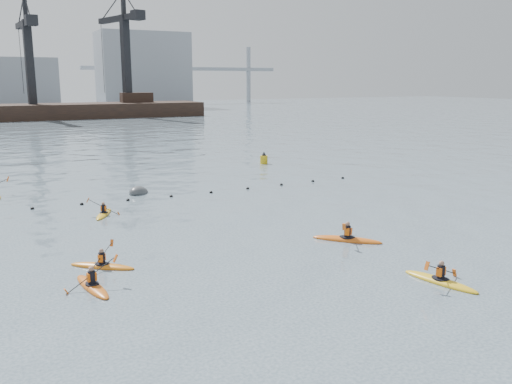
# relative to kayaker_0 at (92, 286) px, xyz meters

# --- Properties ---
(ground) EXTENTS (400.00, 400.00, 0.00)m
(ground) POSITION_rel_kayaker_0_xyz_m (7.15, -7.41, -0.10)
(ground) COLOR #3D4C58
(ground) RESTS_ON ground
(float_line) EXTENTS (33.24, 0.73, 0.24)m
(float_line) POSITION_rel_kayaker_0_xyz_m (6.65, 15.12, -0.07)
(float_line) COLOR black
(float_line) RESTS_ON ground
(barge_pier) EXTENTS (72.00, 19.30, 29.50)m
(barge_pier) POSITION_rel_kayaker_0_xyz_m (6.92, 102.59, 1.80)
(barge_pier) COLOR black
(barge_pier) RESTS_ON ground
(skyline) EXTENTS (141.00, 28.00, 22.00)m
(skyline) POSITION_rel_kayaker_0_xyz_m (9.38, 142.86, 9.15)
(skyline) COLOR gray
(skyline) RESTS_ON ground
(kayaker_0) EXTENTS (2.18, 3.18, 1.29)m
(kayaker_0) POSITION_rel_kayaker_0_xyz_m (0.00, 0.00, 0.00)
(kayaker_0) COLOR #C35812
(kayaker_0) RESTS_ON ground
(kayaker_1) EXTENTS (2.25, 3.36, 1.25)m
(kayaker_1) POSITION_rel_kayaker_0_xyz_m (12.57, -5.81, 0.01)
(kayaker_1) COLOR gold
(kayaker_1) RESTS_ON ground
(kayaker_2) EXTENTS (2.71, 2.39, 1.10)m
(kayaker_2) POSITION_rel_kayaker_0_xyz_m (0.84, 2.24, -0.00)
(kayaker_2) COLOR orange
(kayaker_2) RESTS_ON ground
(kayaker_3) EXTENTS (1.86, 2.81, 1.17)m
(kayaker_3) POSITION_rel_kayaker_0_xyz_m (2.87, 11.75, -0.01)
(kayaker_3) COLOR gold
(kayaker_3) RESTS_ON ground
(kayaker_4) EXTENTS (2.98, 3.03, 1.34)m
(kayaker_4) POSITION_rel_kayaker_0_xyz_m (12.74, 0.64, 0.01)
(kayaker_4) COLOR #CE5913
(kayaker_4) RESTS_ON ground
(mooring_buoy) EXTENTS (2.32, 2.49, 1.43)m
(mooring_buoy) POSITION_rel_kayaker_0_xyz_m (6.48, 17.19, -0.10)
(mooring_buoy) COLOR #414347
(mooring_buoy) RESTS_ON ground
(nav_buoy) EXTENTS (0.73, 0.73, 1.34)m
(nav_buoy) POSITION_rel_kayaker_0_xyz_m (21.15, 25.57, 0.31)
(nav_buoy) COLOR gold
(nav_buoy) RESTS_ON ground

